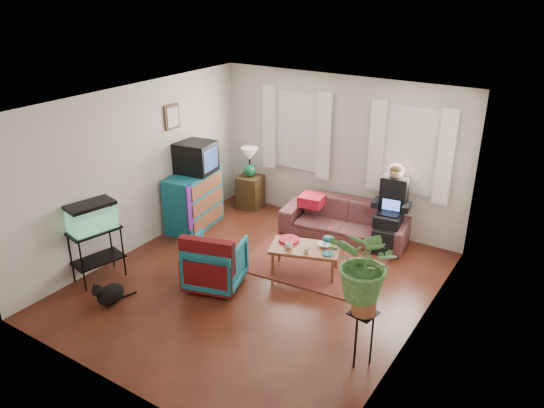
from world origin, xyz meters
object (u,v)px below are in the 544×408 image
Objects in this scene: side_table at (250,192)px; plant_stand at (361,338)px; armchair at (215,261)px; dresser at (194,200)px; aquarium_stand at (97,254)px; sofa at (345,214)px; coffee_table at (305,260)px.

plant_stand reaches higher than side_table.
armchair reaches higher than plant_stand.
aquarium_stand is at bearing -98.69° from dresser.
sofa is 2.60m from dresser.
side_table is 4.64m from plant_stand.
armchair is 1.11× the size of plant_stand.
aquarium_stand is (-2.38, -3.17, -0.01)m from sofa.
dresser reaches higher than plant_stand.
armchair reaches higher than side_table.
dresser is at bearing -105.70° from side_table.
side_table is 0.61× the size of coffee_table.
armchair is 0.76× the size of coffee_table.
coffee_table is (2.40, -0.33, -0.28)m from dresser.
armchair is at bearing -65.05° from side_table.
armchair is at bearing -117.41° from sofa.
side_table is 3.33m from aquarium_stand.
armchair is 2.44m from plant_stand.
dresser is 1.08× the size of coffee_table.
armchair is at bearing -49.40° from dresser.
aquarium_stand is at bearing 10.85° from armchair.
side_table is (-2.03, 0.15, -0.10)m from sofa.
side_table is 2.58m from coffee_table.
aquarium_stand is (-0.01, -2.10, -0.10)m from dresser.
dresser is (-2.37, -1.06, 0.08)m from sofa.
plant_stand is at bearing -39.45° from side_table.
aquarium_stand reaches higher than side_table.
sofa is 2.04m from side_table.
armchair is (1.18, -2.53, 0.07)m from side_table.
aquarium_stand reaches higher than coffee_table.
dresser is 4.29m from plant_stand.
plant_stand is (3.58, -2.95, 0.03)m from side_table.
side_table is 0.78× the size of aquarium_stand.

